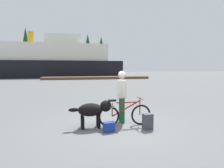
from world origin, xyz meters
name	(u,v)px	position (x,y,z in m)	size (l,w,h in m)	color
ground_plane	(119,126)	(0.00, 0.00, 0.00)	(160.00, 160.00, 0.00)	#595B5B
bicycle	(125,115)	(0.19, -0.01, 0.37)	(1.72, 0.44, 0.89)	black
person_cyclist	(122,91)	(0.21, 0.43, 1.05)	(0.32, 0.53, 1.74)	#19592D
dog	(93,110)	(-0.80, 0.05, 0.55)	(1.32, 0.47, 0.83)	black
backpack	(148,122)	(0.77, -0.47, 0.24)	(0.28, 0.20, 0.47)	#3F3F4C
handbag_pannier	(109,127)	(-0.41, -0.45, 0.14)	(0.32, 0.18, 0.28)	navy
dock_pier	(96,78)	(2.77, 25.35, 0.20)	(17.20, 2.91, 0.40)	brown
ferry_boat	(50,62)	(-5.29, 33.52, 3.08)	(27.63, 8.79, 8.75)	black
sailboat_moored	(57,74)	(-4.20, 35.44, 0.49)	(8.82, 2.47, 8.67)	silver
pine_tree_far_left	(26,46)	(-13.04, 49.96, 7.85)	(3.48, 3.48, 12.76)	#4C331E
pine_tree_center	(88,49)	(3.96, 52.94, 7.53)	(3.99, 3.99, 12.13)	#4C331E
pine_tree_far_right	(101,52)	(7.61, 49.82, 6.57)	(4.32, 4.32, 10.87)	#4C331E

